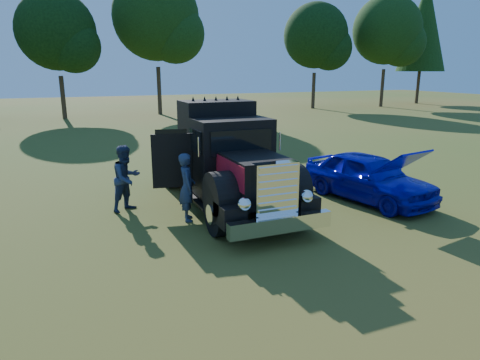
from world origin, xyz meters
name	(u,v)px	position (x,y,z in m)	size (l,w,h in m)	color
ground	(267,237)	(0.00, 0.00, 0.00)	(120.00, 120.00, 0.00)	#2A5017
treeline	(91,17)	(-1.55, 26.69, 7.68)	(72.10, 23.22, 13.84)	#2D2116
diamond_t_truck	(227,163)	(-0.01, 2.65, 1.28)	(3.37, 7.16, 3.00)	black
hotrod_coupe	(368,177)	(4.17, 1.54, 0.73)	(2.51, 4.53, 1.89)	#073DA7
spectator_near	(187,187)	(-1.40, 1.92, 0.90)	(0.66, 0.43, 1.80)	#1F2649
spectator_far	(127,178)	(-2.75, 3.35, 0.94)	(0.91, 0.71, 1.87)	#21274F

